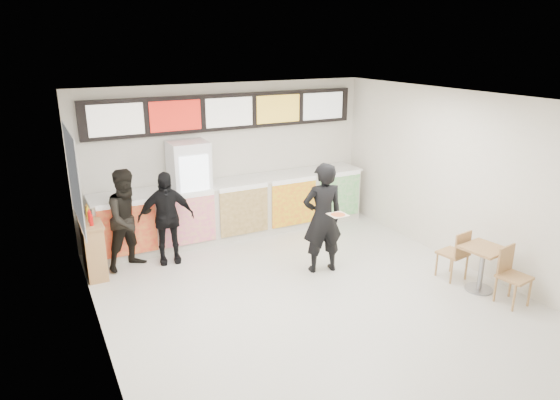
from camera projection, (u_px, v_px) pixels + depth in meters
floor at (316, 302)px, 7.52m from camera, size 7.00×7.00×0.00m
ceiling at (321, 101)px, 6.61m from camera, size 7.00×7.00×0.00m
wall_back at (228, 159)px, 10.03m from camera, size 6.00×0.00×6.00m
wall_left at (97, 246)px, 5.76m from camera, size 0.00×7.00×7.00m
wall_right at (472, 182)px, 8.37m from camera, size 0.00×7.00×7.00m
service_counter at (237, 208)px, 9.97m from camera, size 5.56×0.77×1.14m
menu_board at (228, 112)px, 9.67m from camera, size 5.50×0.14×0.70m
drinks_fridge at (191, 194)px, 9.45m from camera, size 0.70×0.67×2.00m
mirror_panel at (73, 176)px, 7.77m from camera, size 0.01×2.00×1.50m
customer_main at (323, 218)px, 8.30m from camera, size 0.76×0.57×1.90m
customer_left at (129, 219)px, 8.46m from camera, size 1.03×0.92×1.75m
customer_mid at (166, 218)px, 8.68m from camera, size 1.02×0.54×1.65m
pizza_slice at (338, 214)px, 7.86m from camera, size 0.36×0.36×0.02m
cafe_table at (482, 261)px, 7.75m from camera, size 0.66×1.52×0.87m
condiment_ledge at (93, 247)px, 8.30m from camera, size 0.34×0.85×1.13m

